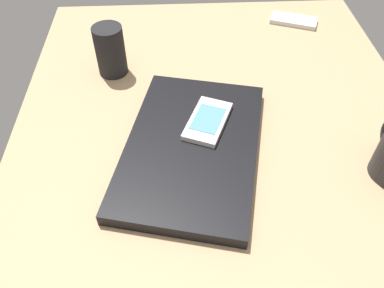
{
  "coord_description": "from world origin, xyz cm",
  "views": [
    {
      "loc": [
        -43.65,
        8.33,
        56.2
      ],
      "look_at": [
        4.32,
        5.83,
        5.0
      ],
      "focal_mm": 36.78,
      "sensor_mm": 36.0,
      "label": 1
    }
  ],
  "objects": [
    {
      "name": "cell_phone_on_desk",
      "position": [
        48.42,
        -23.07,
        3.61
      ],
      "size": [
        9.21,
        12.89,
        1.28
      ],
      "color": "silver",
      "rests_on": "desk_surface"
    },
    {
      "name": "pen_cup",
      "position": [
        29.4,
        22.07,
        8.5
      ],
      "size": [
        6.37,
        6.37,
        10.99
      ],
      "primitive_type": "cylinder",
      "color": "black",
      "rests_on": "desk_surface"
    },
    {
      "name": "desk_surface",
      "position": [
        0.0,
        0.0,
        1.5
      ],
      "size": [
        120.0,
        80.0,
        3.0
      ],
      "primitive_type": "cube",
      "color": "tan",
      "rests_on": "ground"
    },
    {
      "name": "cell_phone_on_laptop",
      "position": [
        9.15,
        2.65,
        5.97
      ],
      "size": [
        13.2,
        10.34,
        1.2
      ],
      "color": "silver",
      "rests_on": "laptop_closed"
    },
    {
      "name": "laptop_closed",
      "position": [
        4.32,
        5.83,
        4.2
      ],
      "size": [
        40.12,
        30.73,
        2.41
      ],
      "primitive_type": "cube",
      "rotation": [
        0.0,
        0.0,
        -0.23
      ],
      "color": "black",
      "rests_on": "desk_surface"
    }
  ]
}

